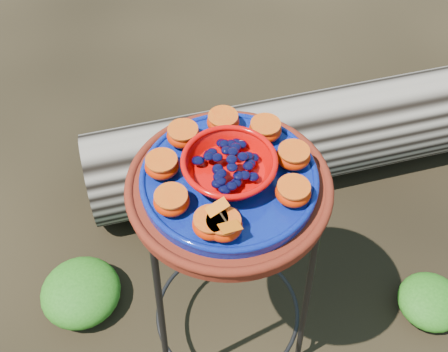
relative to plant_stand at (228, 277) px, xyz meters
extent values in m
plane|color=black|center=(0.00, 0.00, -0.35)|extent=(60.00, 60.00, 0.00)
cylinder|color=#622310|center=(0.00, 0.00, 0.37)|extent=(0.42, 0.42, 0.03)
cylinder|color=#060052|center=(0.00, 0.00, 0.40)|extent=(0.36, 0.36, 0.02)
ellipsoid|color=#B22700|center=(-0.03, -0.13, 0.43)|extent=(0.07, 0.07, 0.04)
ellipsoid|color=#B22700|center=(0.11, -0.08, 0.43)|extent=(0.07, 0.07, 0.04)
ellipsoid|color=#B22700|center=(0.13, 0.01, 0.43)|extent=(0.07, 0.07, 0.04)
ellipsoid|color=#B22700|center=(0.09, 0.10, 0.43)|extent=(0.07, 0.07, 0.04)
ellipsoid|color=#B22700|center=(0.01, 0.13, 0.43)|extent=(0.07, 0.07, 0.04)
ellipsoid|color=#B22700|center=(-0.08, 0.11, 0.43)|extent=(0.07, 0.07, 0.04)
ellipsoid|color=#B22700|center=(-0.13, 0.03, 0.43)|extent=(0.07, 0.07, 0.04)
ellipsoid|color=#B22700|center=(-0.12, -0.06, 0.43)|extent=(0.07, 0.07, 0.04)
ellipsoid|color=#B22700|center=(-0.06, -0.12, 0.43)|extent=(0.07, 0.07, 0.04)
ellipsoid|color=#1C500F|center=(-0.43, 0.18, -0.29)|extent=(0.25, 0.25, 0.12)
ellipsoid|color=#1C500F|center=(0.63, -0.02, -0.30)|extent=(0.20, 0.20, 0.10)
ellipsoid|color=#1C500F|center=(-0.11, 0.44, -0.28)|extent=(0.28, 0.28, 0.14)
camera|label=1|loc=(-0.13, -0.71, 1.28)|focal=45.00mm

